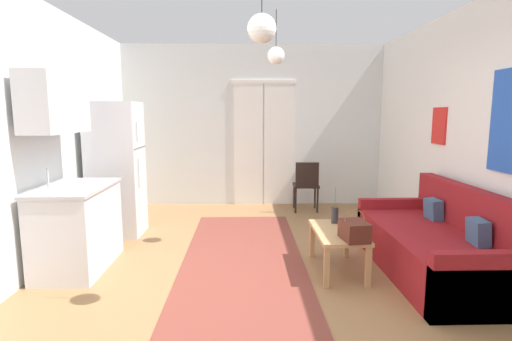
{
  "coord_description": "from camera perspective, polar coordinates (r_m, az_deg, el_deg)",
  "views": [
    {
      "loc": [
        -0.15,
        -3.38,
        1.63
      ],
      "look_at": [
        -0.01,
        1.49,
        0.92
      ],
      "focal_mm": 27.48,
      "sensor_mm": 36.0,
      "label": 1
    }
  ],
  "objects": [
    {
      "name": "accent_chair",
      "position": [
        6.57,
        7.32,
        -1.86
      ],
      "size": [
        0.44,
        0.42,
        0.84
      ],
      "rotation": [
        0.0,
        0.0,
        3.09
      ],
      "color": "black",
      "rests_on": "ground_plane"
    },
    {
      "name": "wall_back",
      "position": [
        7.01,
        -0.35,
        6.39
      ],
      "size": [
        4.74,
        0.13,
        2.81
      ],
      "color": "silver",
      "rests_on": "ground_plane"
    },
    {
      "name": "bamboo_vase",
      "position": [
        4.41,
        11.39,
        -6.36
      ],
      "size": [
        0.08,
        0.08,
        0.4
      ],
      "color": "#2D2D33",
      "rests_on": "coffee_table"
    },
    {
      "name": "ground_plane",
      "position": [
        3.78,
        0.84,
        -18.13
      ],
      "size": [
        5.14,
        7.76,
        0.1
      ],
      "primitive_type": "cube",
      "color": "#996D44"
    },
    {
      "name": "pendant_lamp_far",
      "position": [
        4.76,
        2.93,
        16.37
      ],
      "size": [
        0.2,
        0.2,
        0.62
      ],
      "color": "black"
    },
    {
      "name": "kitchen_counter",
      "position": [
        4.51,
        -25.16,
        -3.63
      ],
      "size": [
        0.63,
        1.07,
        2.03
      ],
      "color": "silver",
      "rests_on": "ground_plane"
    },
    {
      "name": "refrigerator",
      "position": [
        5.56,
        -19.67,
        0.16
      ],
      "size": [
        0.67,
        0.59,
        1.78
      ],
      "color": "white",
      "rests_on": "ground_plane"
    },
    {
      "name": "handbag",
      "position": [
        3.89,
        14.11,
        -8.43
      ],
      "size": [
        0.26,
        0.33,
        0.3
      ],
      "color": "#512319",
      "rests_on": "coffee_table"
    },
    {
      "name": "couch",
      "position": [
        4.49,
        24.99,
        -9.99
      ],
      "size": [
        0.92,
        2.01,
        0.89
      ],
      "color": "maroon",
      "rests_on": "ground_plane"
    },
    {
      "name": "pendant_lamp_near",
      "position": [
        3.14,
        0.85,
        19.96
      ],
      "size": [
        0.22,
        0.22,
        0.66
      ],
      "color": "black"
    },
    {
      "name": "coffee_table",
      "position": [
        4.19,
        11.86,
        -9.39
      ],
      "size": [
        0.48,
        0.87,
        0.44
      ],
      "color": "tan",
      "rests_on": "ground_plane"
    },
    {
      "name": "area_rug",
      "position": [
        4.46,
        -1.91,
        -13.06
      ],
      "size": [
        1.33,
        3.72,
        0.01
      ],
      "primitive_type": "cube",
      "color": "brown",
      "rests_on": "ground_plane"
    }
  ]
}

